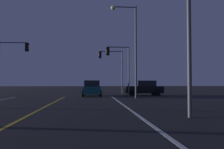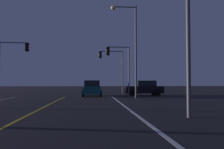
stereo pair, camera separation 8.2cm
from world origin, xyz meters
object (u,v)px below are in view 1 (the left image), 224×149
at_px(car_crossing_side, 144,88).
at_px(car_ahead_far, 92,89).
at_px(traffic_light_far_right, 111,62).
at_px(street_lamp_right_far, 130,40).
at_px(traffic_light_near_left, 13,56).
at_px(street_lamp_right_near, 174,5).
at_px(traffic_light_near_right, 118,60).

distance_m(car_crossing_side, car_ahead_far, 6.11).
height_order(traffic_light_far_right, street_lamp_right_far, street_lamp_right_far).
bearing_deg(traffic_light_far_right, car_ahead_far, 62.88).
distance_m(car_crossing_side, traffic_light_near_left, 14.64).
bearing_deg(traffic_light_far_right, street_lamp_right_near, 92.84).
bearing_deg(car_crossing_side, traffic_light_near_right, 28.70).
bearing_deg(traffic_light_near_left, street_lamp_right_far, -15.01).
distance_m(street_lamp_right_near, street_lamp_right_far, 12.49).
xyz_separation_m(car_crossing_side, traffic_light_far_right, (-3.55, 3.73, 3.32)).
bearing_deg(car_crossing_side, traffic_light_near_left, 7.15).
height_order(traffic_light_near_left, street_lamp_right_near, street_lamp_right_near).
height_order(car_crossing_side, traffic_light_near_right, traffic_light_near_right).
distance_m(traffic_light_near_left, street_lamp_right_far, 12.23).
distance_m(traffic_light_near_left, street_lamp_right_near, 19.48).
bearing_deg(traffic_light_near_right, traffic_light_near_left, 0.00).
relative_size(traffic_light_near_left, street_lamp_right_far, 0.65).
bearing_deg(car_ahead_far, traffic_light_near_right, -103.80).
height_order(traffic_light_near_right, traffic_light_far_right, traffic_light_far_right).
xyz_separation_m(car_crossing_side, traffic_light_near_right, (-3.24, -1.77, 3.11)).
distance_m(car_crossing_side, traffic_light_near_right, 4.83).
bearing_deg(traffic_light_near_left, traffic_light_near_right, 0.00).
xyz_separation_m(car_ahead_far, traffic_light_near_right, (2.77, -0.68, 3.11)).
height_order(car_ahead_far, street_lamp_right_near, street_lamp_right_near).
distance_m(traffic_light_near_right, street_lamp_right_far, 3.63).
height_order(traffic_light_near_right, traffic_light_near_left, traffic_light_near_left).
relative_size(car_crossing_side, traffic_light_near_left, 0.76).
xyz_separation_m(traffic_light_near_right, street_lamp_right_far, (0.85, -3.15, 1.59)).
bearing_deg(street_lamp_right_near, car_ahead_far, -77.83).
distance_m(traffic_light_far_right, street_lamp_right_near, 21.15).
relative_size(traffic_light_far_right, street_lamp_right_far, 0.64).
xyz_separation_m(traffic_light_near_right, street_lamp_right_near, (0.74, -15.61, 0.85)).
height_order(car_ahead_far, traffic_light_near_left, traffic_light_near_left).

